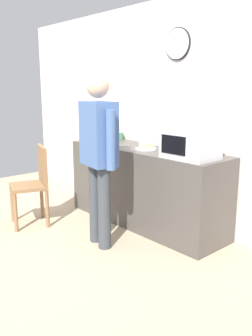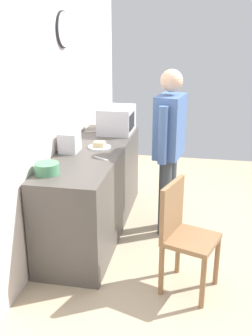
# 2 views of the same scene
# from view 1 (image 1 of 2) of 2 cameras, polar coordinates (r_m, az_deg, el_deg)

# --- Properties ---
(ground_plane) EXTENTS (6.00, 6.00, 0.00)m
(ground_plane) POSITION_cam_1_polar(r_m,az_deg,el_deg) (3.98, -13.08, -11.54)
(ground_plane) COLOR tan
(back_wall) EXTENTS (5.40, 0.13, 2.60)m
(back_wall) POSITION_cam_1_polar(r_m,az_deg,el_deg) (4.61, 3.96, 8.86)
(back_wall) COLOR silver
(back_wall) RESTS_ON ground_plane
(kitchen_counter) EXTENTS (2.09, 0.62, 0.92)m
(kitchen_counter) POSITION_cam_1_polar(r_m,az_deg,el_deg) (4.28, 2.98, -2.90)
(kitchen_counter) COLOR #4C4742
(kitchen_counter) RESTS_ON ground_plane
(microwave) EXTENTS (0.50, 0.39, 0.30)m
(microwave) POSITION_cam_1_polar(r_m,az_deg,el_deg) (3.60, 10.21, 3.83)
(microwave) COLOR silver
(microwave) RESTS_ON kitchen_counter
(sandwich_plate) EXTENTS (0.24, 0.24, 0.07)m
(sandwich_plate) POSITION_cam_1_polar(r_m,az_deg,el_deg) (4.10, 3.17, 3.25)
(sandwich_plate) COLOR white
(sandwich_plate) RESTS_ON kitchen_counter
(salad_bowl) EXTENTS (0.21, 0.21, 0.10)m
(salad_bowl) POSITION_cam_1_polar(r_m,az_deg,el_deg) (4.87, -1.68, 5.10)
(salad_bowl) COLOR #4C8E60
(salad_bowl) RESTS_ON kitchen_counter
(toaster) EXTENTS (0.22, 0.18, 0.20)m
(toaster) POSITION_cam_1_polar(r_m,az_deg,el_deg) (4.39, 3.87, 4.92)
(toaster) COLOR silver
(toaster) RESTS_ON kitchen_counter
(fork_utensil) EXTENTS (0.10, 0.16, 0.01)m
(fork_utensil) POSITION_cam_1_polar(r_m,az_deg,el_deg) (4.28, -1.18, 3.44)
(fork_utensil) COLOR silver
(fork_utensil) RESTS_ON kitchen_counter
(spoon_utensil) EXTENTS (0.11, 0.15, 0.01)m
(spoon_utensil) POSITION_cam_1_polar(r_m,az_deg,el_deg) (3.89, 12.24, 2.19)
(spoon_utensil) COLOR silver
(spoon_utensil) RESTS_ON kitchen_counter
(person_standing) EXTENTS (0.58, 0.31, 1.73)m
(person_standing) POSITION_cam_1_polar(r_m,az_deg,el_deg) (3.57, -4.33, 2.99)
(person_standing) COLOR #3A3F46
(person_standing) RESTS_ON ground_plane
(wooden_chair) EXTENTS (0.51, 0.51, 0.94)m
(wooden_chair) POSITION_cam_1_polar(r_m,az_deg,el_deg) (4.38, -14.30, -2.06)
(wooden_chair) COLOR olive
(wooden_chair) RESTS_ON ground_plane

